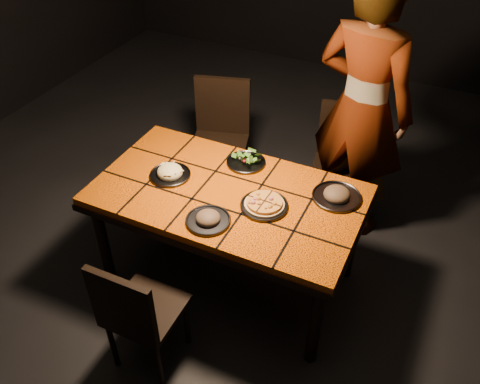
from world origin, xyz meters
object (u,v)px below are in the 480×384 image
at_px(dining_table, 228,202).
at_px(plate_pasta, 170,173).
at_px(chair_far_left, 221,131).
at_px(diner, 362,109).
at_px(chair_far_right, 342,155).
at_px(plate_pizza, 264,204).
at_px(chair_near, 136,312).

xyz_separation_m(dining_table, plate_pasta, (-0.39, -0.01, 0.10)).
relative_size(chair_far_left, diner, 0.49).
xyz_separation_m(chair_far_right, plate_pasta, (-0.83, -1.03, 0.26)).
relative_size(dining_table, plate_pasta, 6.32).
height_order(chair_far_left, chair_far_right, chair_far_left).
height_order(dining_table, chair_far_left, chair_far_left).
distance_m(chair_far_left, chair_far_right, 0.95).
bearing_deg(diner, plate_pasta, 59.01).
bearing_deg(plate_pizza, diner, 73.39).
relative_size(dining_table, chair_near, 1.93).
bearing_deg(chair_far_right, chair_far_left, 176.77).
bearing_deg(dining_table, chair_near, -99.58).
bearing_deg(dining_table, chair_far_right, 66.49).
distance_m(dining_table, chair_near, 0.85).
bearing_deg(plate_pasta, plate_pizza, -1.64).
bearing_deg(plate_pasta, chair_far_right, 50.91).
distance_m(dining_table, plate_pasta, 0.41).
relative_size(dining_table, chair_far_right, 1.82).
relative_size(chair_far_left, plate_pizza, 3.37).
height_order(diner, plate_pasta, diner).
xyz_separation_m(chair_far_right, diner, (0.10, -0.08, 0.45)).
bearing_deg(chair_far_left, dining_table, -76.73).
xyz_separation_m(chair_far_left, plate_pasta, (0.11, -0.89, 0.23)).
distance_m(plate_pizza, plate_pasta, 0.65).
distance_m(chair_far_right, plate_pizza, 1.09).
bearing_deg(chair_far_left, chair_near, -94.39).
bearing_deg(plate_pasta, dining_table, 1.94).
height_order(chair_far_left, diner, diner).
bearing_deg(plate_pasta, chair_far_left, 97.03).
distance_m(chair_near, chair_far_left, 1.73).
height_order(chair_near, plate_pizza, chair_near).
bearing_deg(diner, chair_near, 82.42).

